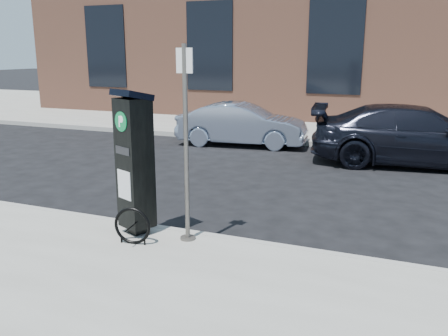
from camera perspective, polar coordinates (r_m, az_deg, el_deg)
The scene contains 10 objects.
ground at distance 7.25m, azimuth -3.51°, elevation -8.75°, with size 120.00×120.00×0.00m, color black.
sidewalk_far at distance 20.42m, azimuth 13.69°, elevation 5.79°, with size 60.00×12.00×0.15m, color gray.
curb_near at distance 7.20m, azimuth -3.59°, elevation -8.25°, with size 60.00×0.12×0.16m, color #9E9B93.
curb_far at distance 14.60m, azimuth 10.14°, elevation 2.90°, with size 60.00×0.12×0.16m, color #9E9B93.
building at distance 23.25m, azimuth 15.44°, elevation 16.68°, with size 28.00×10.05×8.25m.
parking_kiosk at distance 6.94m, azimuth -10.69°, elevation 0.79°, with size 0.62×0.59×2.13m.
sign_pole at distance 6.54m, azimuth -4.58°, elevation 2.57°, with size 0.24×0.22×2.73m.
bike_rack at distance 6.78m, azimuth -10.98°, elevation -6.87°, with size 0.54×0.12×0.54m.
car_silver at distance 14.43m, azimuth 2.18°, elevation 5.27°, with size 1.36×3.89×1.28m, color #8490A8.
car_dark at distance 12.78m, azimuth 22.11°, elevation 3.63°, with size 2.09×5.15×1.49m, color black.
Camera 1 is at (2.91, -6.03, 2.77)m, focal length 38.00 mm.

